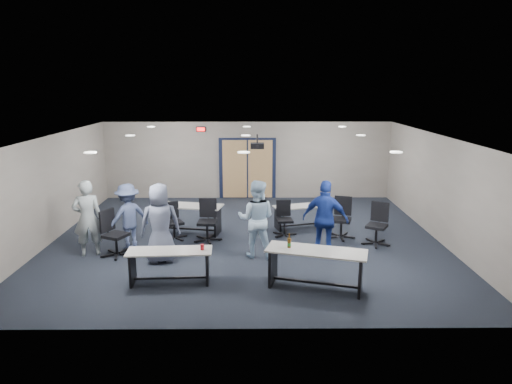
{
  "coord_description": "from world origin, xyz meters",
  "views": [
    {
      "loc": [
        0.17,
        -11.36,
        3.98
      ],
      "look_at": [
        0.26,
        -0.3,
        1.35
      ],
      "focal_mm": 32.0,
      "sensor_mm": 36.0,
      "label": 1
    }
  ],
  "objects_px": {
    "chair_back_b": "(207,221)",
    "chair_loose_left": "(116,233)",
    "table_front_right": "(315,262)",
    "chair_back_c": "(285,219)",
    "chair_back_d": "(342,218)",
    "table_front_left": "(170,260)",
    "table_back_right": "(302,213)",
    "table_back_left": "(187,214)",
    "chair_back_a": "(174,221)",
    "person_gray": "(87,218)",
    "chair_loose_right": "(377,224)",
    "person_back": "(128,217)",
    "person_plaid": "(160,223)",
    "person_navy": "(325,219)"
  },
  "relations": [
    {
      "from": "table_front_right",
      "to": "person_plaid",
      "type": "xyz_separation_m",
      "value": [
        -3.33,
        1.42,
        0.36
      ]
    },
    {
      "from": "table_back_right",
      "to": "chair_back_b",
      "type": "bearing_deg",
      "value": -172.41
    },
    {
      "from": "chair_back_b",
      "to": "chair_back_c",
      "type": "distance_m",
      "value": 2.06
    },
    {
      "from": "table_front_left",
      "to": "chair_loose_right",
      "type": "distance_m",
      "value": 5.29
    },
    {
      "from": "chair_back_c",
      "to": "chair_back_d",
      "type": "xyz_separation_m",
      "value": [
        1.48,
        -0.19,
        0.07
      ]
    },
    {
      "from": "table_back_left",
      "to": "person_plaid",
      "type": "distance_m",
      "value": 2.14
    },
    {
      "from": "chair_loose_left",
      "to": "person_navy",
      "type": "relative_size",
      "value": 0.6
    },
    {
      "from": "table_front_right",
      "to": "chair_back_c",
      "type": "bearing_deg",
      "value": 113.21
    },
    {
      "from": "table_back_right",
      "to": "person_gray",
      "type": "xyz_separation_m",
      "value": [
        -5.25,
        -2.08,
        0.47
      ]
    },
    {
      "from": "chair_back_b",
      "to": "chair_loose_left",
      "type": "distance_m",
      "value": 2.3
    },
    {
      "from": "table_front_right",
      "to": "chair_loose_right",
      "type": "xyz_separation_m",
      "value": [
        1.88,
        2.49,
        -0.02
      ]
    },
    {
      "from": "person_plaid",
      "to": "person_back",
      "type": "relative_size",
      "value": 1.12
    },
    {
      "from": "chair_back_a",
      "to": "person_plaid",
      "type": "distance_m",
      "value": 1.61
    },
    {
      "from": "chair_loose_right",
      "to": "person_gray",
      "type": "height_order",
      "value": "person_gray"
    },
    {
      "from": "chair_back_c",
      "to": "person_gray",
      "type": "height_order",
      "value": "person_gray"
    },
    {
      "from": "chair_loose_left",
      "to": "chair_back_b",
      "type": "bearing_deg",
      "value": -37.42
    },
    {
      "from": "person_gray",
      "to": "person_navy",
      "type": "distance_m",
      "value": 5.56
    },
    {
      "from": "table_front_left",
      "to": "table_back_right",
      "type": "relative_size",
      "value": 1.04
    },
    {
      "from": "person_back",
      "to": "chair_loose_right",
      "type": "bearing_deg",
      "value": 142.21
    },
    {
      "from": "table_front_left",
      "to": "person_navy",
      "type": "height_order",
      "value": "person_navy"
    },
    {
      "from": "table_back_right",
      "to": "chair_loose_right",
      "type": "height_order",
      "value": "chair_loose_right"
    },
    {
      "from": "table_front_left",
      "to": "person_back",
      "type": "xyz_separation_m",
      "value": [
        -1.36,
        2.01,
        0.34
      ]
    },
    {
      "from": "person_gray",
      "to": "table_back_left",
      "type": "bearing_deg",
      "value": -159.13
    },
    {
      "from": "chair_back_b",
      "to": "chair_back_d",
      "type": "relative_size",
      "value": 1.0
    },
    {
      "from": "chair_back_b",
      "to": "chair_back_d",
      "type": "xyz_separation_m",
      "value": [
        3.51,
        0.19,
        0.0
      ]
    },
    {
      "from": "chair_back_a",
      "to": "person_back",
      "type": "distance_m",
      "value": 1.25
    },
    {
      "from": "table_back_left",
      "to": "chair_loose_left",
      "type": "height_order",
      "value": "chair_loose_left"
    },
    {
      "from": "chair_back_a",
      "to": "person_navy",
      "type": "distance_m",
      "value": 3.98
    },
    {
      "from": "table_back_left",
      "to": "person_navy",
      "type": "relative_size",
      "value": 1.1
    },
    {
      "from": "chair_loose_left",
      "to": "person_navy",
      "type": "xyz_separation_m",
      "value": [
        4.91,
        -0.08,
        0.36
      ]
    },
    {
      "from": "chair_back_a",
      "to": "chair_back_d",
      "type": "relative_size",
      "value": 0.9
    },
    {
      "from": "table_front_left",
      "to": "chair_back_c",
      "type": "height_order",
      "value": "chair_back_c"
    },
    {
      "from": "table_front_left",
      "to": "person_gray",
      "type": "distance_m",
      "value": 2.72
    },
    {
      "from": "table_front_right",
      "to": "table_back_left",
      "type": "xyz_separation_m",
      "value": [
        -3.02,
        3.5,
        -0.02
      ]
    },
    {
      "from": "chair_loose_right",
      "to": "chair_loose_left",
      "type": "bearing_deg",
      "value": -142.98
    },
    {
      "from": "chair_back_c",
      "to": "chair_back_a",
      "type": "bearing_deg",
      "value": 178.82
    },
    {
      "from": "chair_back_d",
      "to": "person_back",
      "type": "bearing_deg",
      "value": -154.33
    },
    {
      "from": "chair_loose_right",
      "to": "person_back",
      "type": "distance_m",
      "value": 6.18
    },
    {
      "from": "person_gray",
      "to": "chair_back_c",
      "type": "bearing_deg",
      "value": 178.55
    },
    {
      "from": "table_back_right",
      "to": "person_gray",
      "type": "distance_m",
      "value": 5.67
    },
    {
      "from": "table_front_left",
      "to": "chair_loose_right",
      "type": "bearing_deg",
      "value": 21.9
    },
    {
      "from": "table_front_left",
      "to": "table_front_right",
      "type": "distance_m",
      "value": 2.94
    },
    {
      "from": "chair_back_c",
      "to": "person_navy",
      "type": "xyz_separation_m",
      "value": [
        0.84,
        -1.51,
        0.44
      ]
    },
    {
      "from": "chair_back_b",
      "to": "table_back_right",
      "type": "bearing_deg",
      "value": 25.35
    },
    {
      "from": "chair_back_b",
      "to": "person_gray",
      "type": "xyz_separation_m",
      "value": [
        -2.7,
        -1.0,
        0.37
      ]
    },
    {
      "from": "chair_back_a",
      "to": "person_gray",
      "type": "relative_size",
      "value": 0.53
    },
    {
      "from": "chair_back_a",
      "to": "chair_loose_left",
      "type": "distance_m",
      "value": 1.67
    },
    {
      "from": "chair_back_b",
      "to": "person_plaid",
      "type": "relative_size",
      "value": 0.59
    },
    {
      "from": "table_front_right",
      "to": "chair_back_c",
      "type": "height_order",
      "value": "table_front_right"
    },
    {
      "from": "chair_back_b",
      "to": "chair_loose_left",
      "type": "height_order",
      "value": "chair_loose_left"
    }
  ]
}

